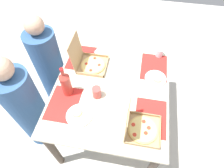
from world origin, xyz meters
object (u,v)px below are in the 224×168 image
plate_far_left (79,115)px  diner_right_seat (50,67)px  plate_middle (156,79)px  cup_clear_right (97,92)px  soda_bottle (66,84)px  cup_red (160,52)px  pizza_box_corner_left (89,62)px  pizza_box_corner_right (140,127)px  diner_left_seat (28,109)px

plate_far_left → diner_right_seat: size_ratio=0.18×
plate_middle → cup_clear_right: 0.59m
soda_bottle → cup_red: soda_bottle is taller
pizza_box_corner_left → cup_red: bearing=-68.6°
plate_far_left → plate_middle: size_ratio=1.08×
plate_middle → plate_far_left: bearing=129.6°
cup_red → diner_right_seat: size_ratio=0.08×
plate_far_left → plate_middle: bearing=-50.4°
soda_bottle → cup_red: 1.02m
plate_middle → diner_right_seat: diner_right_seat is taller
pizza_box_corner_left → plate_far_left: (-0.57, -0.05, -0.04)m
plate_far_left → pizza_box_corner_right: bearing=-93.8°
plate_middle → pizza_box_corner_left: bearing=84.6°
cup_clear_right → diner_right_seat: diner_right_seat is taller
cup_red → diner_right_seat: 1.25m
pizza_box_corner_left → plate_far_left: pizza_box_corner_left is taller
pizza_box_corner_right → cup_red: pizza_box_corner_right is taller
soda_bottle → cup_red: (0.63, -0.79, -0.09)m
pizza_box_corner_right → diner_right_seat: 1.32m
cup_clear_right → diner_left_seat: bearing=101.0°
diner_left_seat → pizza_box_corner_left: bearing=-47.5°
pizza_box_corner_right → cup_clear_right: (0.26, 0.40, 0.01)m
diner_right_seat → plate_middle: bearing=-97.5°
soda_bottle → diner_left_seat: bearing=106.3°
plate_middle → diner_left_seat: bearing=109.3°
plate_far_left → diner_left_seat: 0.63m
cup_clear_right → cup_red: size_ratio=1.18×
pizza_box_corner_right → cup_clear_right: pizza_box_corner_right is taller
plate_far_left → plate_middle: same height
diner_left_seat → diner_right_seat: size_ratio=1.02×
plate_far_left → soda_bottle: (0.21, 0.16, 0.12)m
cup_red → diner_right_seat: (-0.18, 1.21, -0.27)m
pizza_box_corner_left → diner_right_seat: diner_right_seat is taller
diner_right_seat → diner_left_seat: bearing=180.0°
soda_bottle → diner_left_seat: diner_left_seat is taller
cup_clear_right → diner_right_seat: 0.86m
cup_clear_right → diner_right_seat: bearing=57.1°
pizza_box_corner_left → diner_left_seat: diner_left_seat is taller
plate_middle → diner_left_seat: size_ratio=0.16×
cup_clear_right → cup_red: (0.62, -0.53, -0.01)m
pizza_box_corner_right → cup_clear_right: 0.48m
plate_far_left → cup_clear_right: bearing=-24.7°
pizza_box_corner_right → plate_far_left: size_ratio=1.41×
pizza_box_corner_left → plate_middle: (-0.06, -0.67, -0.04)m
plate_far_left → cup_clear_right: size_ratio=2.03×
cup_clear_right → plate_far_left: bearing=155.3°
soda_bottle → plate_middle: bearing=-69.1°
cup_clear_right → cup_red: 0.81m
plate_far_left → soda_bottle: soda_bottle is taller
pizza_box_corner_left → diner_right_seat: (0.09, 0.52, -0.27)m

